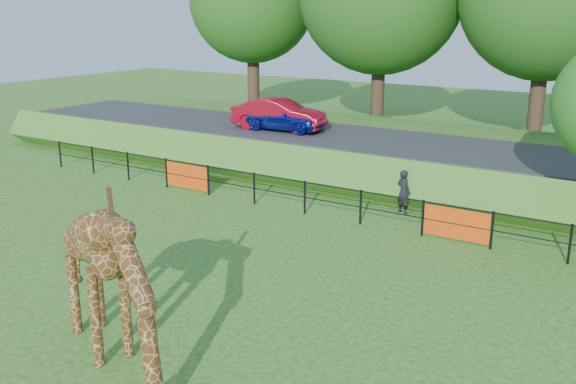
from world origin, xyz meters
name	(u,v)px	position (x,y,z in m)	size (l,w,h in m)	color
ground	(188,328)	(0.00, 0.00, 0.00)	(90.00, 90.00, 0.00)	#225715
giraffe	(111,287)	(-0.20, -1.76, 1.55)	(4.34, 0.80, 3.10)	#502E10
perimeter_fence	(361,207)	(0.00, 8.00, 0.55)	(28.07, 0.10, 1.10)	black
embankment	(444,158)	(0.00, 15.50, 0.65)	(40.00, 9.00, 1.30)	#225715
road	(432,147)	(0.00, 14.00, 1.36)	(40.00, 5.00, 0.12)	#313134
car_blue	(283,116)	(-6.51, 13.65, 2.04)	(1.47, 3.67, 1.25)	#13219D
car_red	(279,114)	(-6.74, 13.70, 2.09)	(1.41, 4.05, 1.33)	red
visitor	(404,192)	(0.65, 9.78, 0.72)	(0.53, 0.35, 1.44)	black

